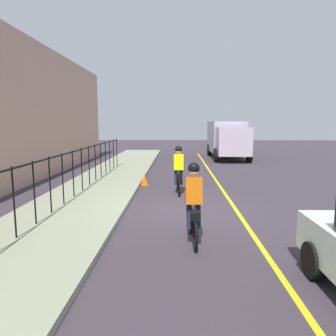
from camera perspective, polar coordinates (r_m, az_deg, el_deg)
name	(u,v)px	position (r m, az deg, el deg)	size (l,w,h in m)	color
ground_plane	(184,209)	(9.98, 2.98, -7.45)	(80.00, 80.00, 0.00)	#39323A
lane_line_centre	(236,210)	(10.14, 12.13, -7.35)	(36.00, 0.12, 0.01)	yellow
sidewalk	(77,206)	(10.44, -16.14, -6.63)	(40.00, 3.20, 0.15)	gray
iron_fence	(73,166)	(11.28, -16.77, 0.39)	(15.94, 0.04, 1.60)	black
cyclist_lead	(179,170)	(11.99, 1.91, -0.35)	(1.71, 0.37, 1.83)	black
cyclist_follow	(194,203)	(7.08, 4.62, -6.36)	(1.71, 0.37, 1.83)	black
box_truck_background	(227,138)	(24.50, 10.61, 5.36)	(6.73, 2.58, 2.78)	#ABACC0
traffic_cone_near	(144,180)	(13.76, -4.27, -2.14)	(0.36, 0.36, 0.46)	#EC5C05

